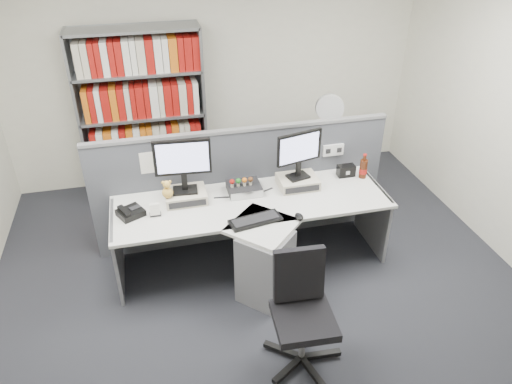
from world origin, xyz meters
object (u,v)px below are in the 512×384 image
object	(u,v)px
desk_phone	(130,212)
shelving_unit	(144,118)
office_chair	(302,308)
keyboard	(255,220)
monitor_right	(299,151)
mouse	(299,217)
desk	(257,237)
speaker	(346,171)
cola_bottle	(363,169)
monitor_left	(183,161)
desktop_pc	(244,188)
filing_cabinet	(325,164)
desk_calendar	(155,210)
desk_fan	(329,111)

from	to	relation	value
desk_phone	shelving_unit	size ratio (longest dim) A/B	0.14
office_chair	keyboard	bearing A→B (deg)	99.15
monitor_right	mouse	xyz separation A→B (m)	(-0.16, -0.54, -0.36)
office_chair	desk	bearing A→B (deg)	95.59
mouse	speaker	distance (m)	0.94
desk	monitor_right	size ratio (longest dim) A/B	5.45
speaker	cola_bottle	bearing A→B (deg)	-24.98
desk_phone	office_chair	xyz separation A→B (m)	(1.21, -1.25, -0.25)
speaker	office_chair	world-z (taller)	office_chair
monitor_left	desk_phone	world-z (taller)	monitor_left
mouse	desk_phone	size ratio (longest dim) A/B	0.42
desk	desktop_pc	distance (m)	0.50
shelving_unit	office_chair	distance (m)	3.06
desk_phone	office_chair	bearing A→B (deg)	-45.90
desktop_pc	desk_phone	xyz separation A→B (m)	(-1.08, -0.15, -0.01)
monitor_left	desktop_pc	xyz separation A→B (m)	(0.56, 0.01, -0.37)
filing_cabinet	shelving_unit	bearing A→B (deg)	167.93
desk	cola_bottle	distance (m)	1.31
desk_calendar	speaker	xyz separation A→B (m)	(1.94, 0.27, 0.01)
keyboard	speaker	distance (m)	1.23
cola_bottle	shelving_unit	size ratio (longest dim) A/B	0.13
desktop_pc	speaker	distance (m)	1.08
keyboard	speaker	world-z (taller)	speaker
desktop_pc	mouse	distance (m)	0.67
desk_calendar	cola_bottle	size ratio (longest dim) A/B	0.45
shelving_unit	monitor_right	bearing A→B (deg)	-46.28
desk_calendar	office_chair	xyz separation A→B (m)	(0.99, -1.21, -0.27)
shelving_unit	keyboard	bearing A→B (deg)	-66.45
desk	keyboard	xyz separation A→B (m)	(-0.05, -0.11, 0.28)
cola_bottle	desk_phone	bearing A→B (deg)	-176.23
monitor_left	filing_cabinet	bearing A→B (deg)	29.46
mouse	filing_cabinet	distance (m)	1.82
desk_phone	cola_bottle	world-z (taller)	cola_bottle
desk	shelving_unit	bearing A→B (deg)	115.96
desk_calendar	monitor_right	bearing A→B (deg)	7.57
desk_fan	shelving_unit	bearing A→B (deg)	167.93
shelving_unit	desk_phone	bearing A→B (deg)	-97.60
shelving_unit	cola_bottle	bearing A→B (deg)	-34.71
mouse	desk_fan	distance (m)	1.81
desk	monitor_left	xyz separation A→B (m)	(-0.60, 0.38, 0.68)
keyboard	speaker	bearing A→B (deg)	27.95
desktop_pc	filing_cabinet	xyz separation A→B (m)	(1.23, 1.00, -0.41)
desk_calendar	cola_bottle	distance (m)	2.10
mouse	shelving_unit	distance (m)	2.37
shelving_unit	desk_fan	distance (m)	2.15
desk	desk_phone	distance (m)	1.18
desk_phone	filing_cabinet	bearing A→B (deg)	26.55
mouse	cola_bottle	bearing A→B (deg)	33.01
desk_phone	filing_cabinet	world-z (taller)	desk_phone
monitor_right	mouse	world-z (taller)	monitor_right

